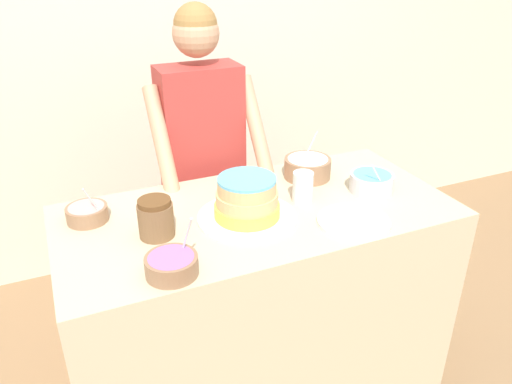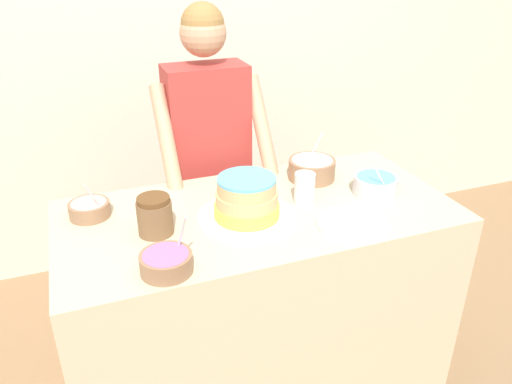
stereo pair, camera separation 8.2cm
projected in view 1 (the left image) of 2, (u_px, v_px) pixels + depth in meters
name	position (u px, v px, depth m)	size (l,w,h in m)	color
wall_back	(161.00, 48.00, 2.80)	(10.00, 0.05, 2.60)	beige
counter	(258.00, 310.00, 2.06)	(1.47, 0.71, 0.94)	#C6B793
person_baker	(203.00, 150.00, 2.26)	(0.49, 0.44, 1.62)	#2D2D38
cake	(247.00, 201.00, 1.77)	(0.36, 0.36, 0.16)	silver
frosting_bowl_purple	(172.00, 264.00, 1.48)	(0.16, 0.16, 0.19)	#936B4C
frosting_bowl_pink	(87.00, 213.00, 1.77)	(0.15, 0.15, 0.15)	#936B4C
frosting_bowl_white	(307.00, 167.00, 2.09)	(0.20, 0.20, 0.18)	#936B4C
frosting_bowl_blue	(372.00, 182.00, 1.98)	(0.17, 0.17, 0.14)	silver
drinking_glass	(303.00, 187.00, 1.89)	(0.08, 0.08, 0.12)	silver
ceramic_plate	(354.00, 221.00, 1.77)	(0.26, 0.26, 0.01)	silver
stoneware_jar	(156.00, 218.00, 1.66)	(0.12, 0.12, 0.14)	brown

